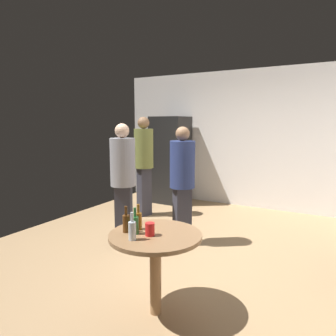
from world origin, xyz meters
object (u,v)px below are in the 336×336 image
at_px(refrigerator, 170,160).
at_px(beer_bottle_clear, 132,230).
at_px(beer_bottle_brown, 126,223).
at_px(person_in_navy_shirt, 182,177).
at_px(foreground_table, 155,245).
at_px(person_in_gray_shirt, 123,175).
at_px(plastic_cup_red, 150,229).
at_px(person_in_olive_shirt, 144,158).
at_px(beer_bottle_amber, 138,220).
at_px(beer_bottle_green, 135,224).

xyz_separation_m(refrigerator, beer_bottle_clear, (1.73, -3.77, -0.08)).
relative_size(beer_bottle_brown, person_in_navy_shirt, 0.14).
distance_m(beer_bottle_brown, beer_bottle_clear, 0.20).
relative_size(foreground_table, beer_bottle_brown, 3.48).
distance_m(person_in_gray_shirt, person_in_navy_shirt, 0.81).
relative_size(plastic_cup_red, person_in_olive_shirt, 0.06).
xyz_separation_m(refrigerator, plastic_cup_red, (1.80, -3.61, -0.11)).
bearing_deg(foreground_table, plastic_cup_red, -103.52).
bearing_deg(person_in_olive_shirt, person_in_gray_shirt, -47.17).
height_order(refrigerator, person_in_olive_shirt, refrigerator).
distance_m(foreground_table, person_in_gray_shirt, 1.74).
distance_m(beer_bottle_amber, plastic_cup_red, 0.19).
distance_m(beer_bottle_amber, beer_bottle_brown, 0.12).
bearing_deg(person_in_gray_shirt, beer_bottle_brown, 13.52).
relative_size(refrigerator, beer_bottle_clear, 7.83).
xyz_separation_m(beer_bottle_amber, beer_bottle_green, (0.04, -0.11, 0.00)).
height_order(beer_bottle_brown, plastic_cup_red, beer_bottle_brown).
bearing_deg(foreground_table, beer_bottle_brown, -159.02).
bearing_deg(beer_bottle_clear, refrigerator, 114.66).
relative_size(beer_bottle_amber, beer_bottle_brown, 1.00).
distance_m(foreground_table, beer_bottle_clear, 0.30).
height_order(refrigerator, foreground_table, refrigerator).
bearing_deg(beer_bottle_brown, person_in_navy_shirt, 99.87).
bearing_deg(beer_bottle_amber, plastic_cup_red, -24.70).
distance_m(refrigerator, person_in_olive_shirt, 1.14).
relative_size(refrigerator, beer_bottle_brown, 7.83).
height_order(beer_bottle_amber, beer_bottle_clear, same).
xyz_separation_m(beer_bottle_amber, beer_bottle_clear, (0.10, -0.23, 0.00)).
bearing_deg(beer_bottle_green, beer_bottle_amber, 110.58).
bearing_deg(refrigerator, person_in_gray_shirt, -76.39).
distance_m(refrigerator, person_in_navy_shirt, 2.38).
relative_size(person_in_olive_shirt, person_in_navy_shirt, 1.09).
bearing_deg(refrigerator, foreground_table, -62.93).
bearing_deg(refrigerator, beer_bottle_green, -65.37).
distance_m(beer_bottle_brown, person_in_gray_shirt, 1.62).
xyz_separation_m(foreground_table, plastic_cup_red, (-0.01, -0.06, 0.16)).
height_order(refrigerator, beer_bottle_clear, refrigerator).
distance_m(foreground_table, beer_bottle_brown, 0.32).
bearing_deg(person_in_gray_shirt, refrigerator, 168.73).
relative_size(person_in_olive_shirt, person_in_gray_shirt, 1.07).
height_order(beer_bottle_amber, person_in_gray_shirt, person_in_gray_shirt).
bearing_deg(beer_bottle_clear, plastic_cup_red, 65.14).
bearing_deg(plastic_cup_red, beer_bottle_green, -167.97).
xyz_separation_m(beer_bottle_green, plastic_cup_red, (0.13, 0.03, -0.03)).
distance_m(foreground_table, person_in_olive_shirt, 3.01).
height_order(foreground_table, beer_bottle_brown, beer_bottle_brown).
distance_m(beer_bottle_amber, beer_bottle_clear, 0.25).
xyz_separation_m(beer_bottle_amber, plastic_cup_red, (0.17, -0.08, -0.03)).
height_order(beer_bottle_brown, person_in_olive_shirt, person_in_olive_shirt).
height_order(foreground_table, beer_bottle_green, beer_bottle_green).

